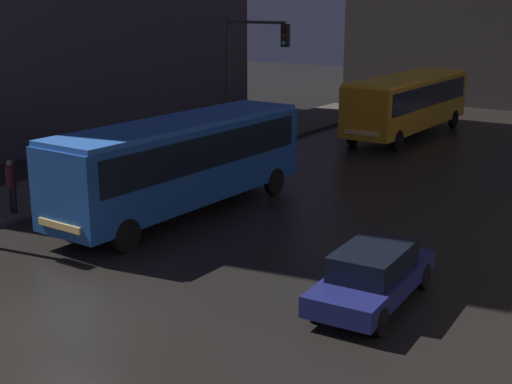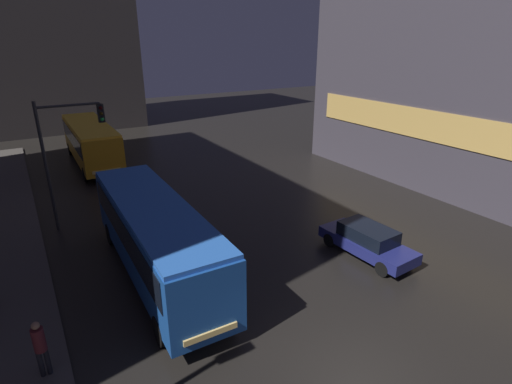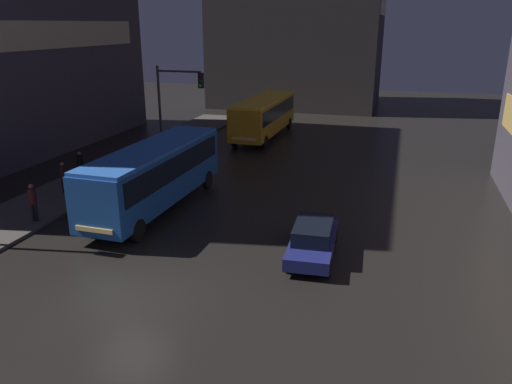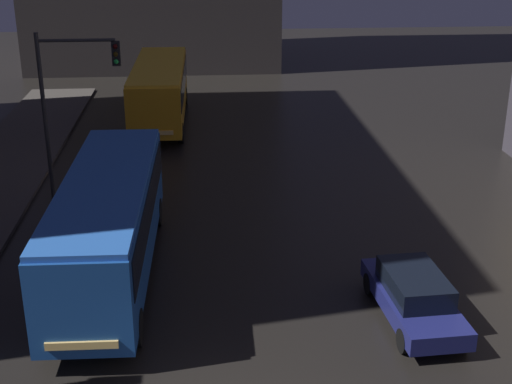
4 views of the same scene
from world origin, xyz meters
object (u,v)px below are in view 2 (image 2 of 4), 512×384
car_taxi (367,241)px  bus_far (91,140)px  bus_near (155,232)px  traffic_light_main (65,144)px  pedestrian_near (40,345)px

car_taxi → bus_far: bearing=-72.9°
bus_near → traffic_light_main: size_ratio=1.64×
bus_near → pedestrian_near: bearing=39.2°
bus_far → car_taxi: 22.41m
bus_far → car_taxi: (7.83, -20.96, -1.23)m
bus_far → traffic_light_main: traffic_light_main is taller
car_taxi → pedestrian_near: (-13.02, -0.33, 0.48)m
bus_near → pedestrian_near: size_ratio=5.84×
bus_near → traffic_light_main: traffic_light_main is taller
bus_far → pedestrian_near: bus_far is taller
pedestrian_near → traffic_light_main: size_ratio=0.28×
car_taxi → traffic_light_main: (-10.58, 10.02, 3.62)m
traffic_light_main → bus_far: bearing=75.9°
car_taxi → pedestrian_near: pedestrian_near is taller
pedestrian_near → traffic_light_main: (2.44, 10.35, 3.14)m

